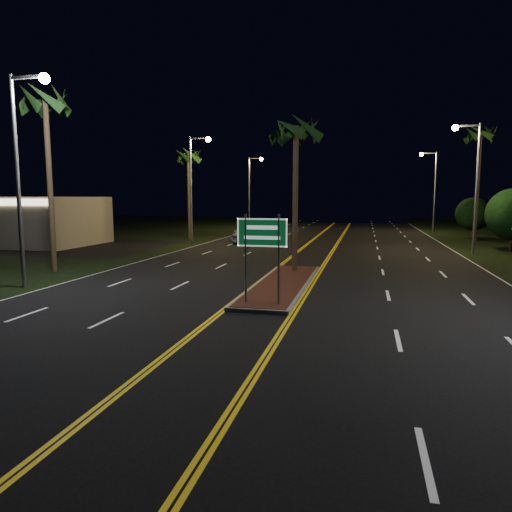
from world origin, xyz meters
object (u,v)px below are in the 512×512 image
(highway_sign, at_px, (262,241))
(palm_right_far, at_px, (481,135))
(streetlight_left_far, at_px, (252,184))
(car_far, at_px, (266,227))
(palm_median, at_px, (296,130))
(commercial_building, at_px, (8,221))
(car_near, at_px, (246,232))
(palm_left_far, at_px, (188,157))
(streetlight_right_mid, at_px, (471,173))
(streetlight_left_near, at_px, (24,156))
(palm_left_near, at_px, (45,103))
(streetlight_left_mid, at_px, (195,177))
(streetlight_right_far, at_px, (432,182))
(median_island, at_px, (283,284))
(shrub_far, at_px, (473,214))

(highway_sign, height_order, palm_right_far, palm_right_far)
(highway_sign, xyz_separation_m, streetlight_left_far, (-10.61, 41.20, 3.25))
(car_far, bearing_deg, palm_median, -76.27)
(commercial_building, height_order, car_near, commercial_building)
(palm_median, bearing_deg, car_near, 113.29)
(car_near, bearing_deg, palm_left_far, 161.86)
(streetlight_left_far, height_order, streetlight_right_mid, same)
(streetlight_left_far, xyz_separation_m, palm_median, (10.61, -33.50, 1.62))
(streetlight_left_far, height_order, palm_median, streetlight_left_far)
(car_near, bearing_deg, commercial_building, -163.25)
(streetlight_left_far, bearing_deg, palm_right_far, -30.88)
(streetlight_left_near, relative_size, palm_right_far, 0.87)
(highway_sign, xyz_separation_m, palm_left_near, (-12.50, 5.20, 6.28))
(palm_left_far, bearing_deg, streetlight_left_mid, -61.33)
(commercial_building, distance_m, car_near, 20.26)
(streetlight_right_far, bearing_deg, streetlight_left_near, -119.19)
(median_island, distance_m, car_far, 27.91)
(highway_sign, height_order, palm_left_far, palm_left_far)
(palm_left_near, bearing_deg, streetlight_right_mid, 31.20)
(streetlight_right_mid, bearing_deg, palm_median, -132.70)
(streetlight_left_mid, distance_m, streetlight_right_far, 27.83)
(median_island, height_order, car_near, car_near)
(streetlight_left_mid, relative_size, palm_left_near, 0.92)
(highway_sign, xyz_separation_m, car_near, (-6.72, 23.31, -1.48))
(palm_left_near, bearing_deg, palm_median, 11.31)
(streetlight_left_near, relative_size, palm_median, 1.08)
(streetlight_left_near, height_order, palm_left_far, streetlight_left_near)
(highway_sign, distance_m, streetlight_right_mid, 22.18)
(median_island, relative_size, streetlight_right_mid, 1.14)
(car_near, bearing_deg, palm_left_near, -108.56)
(highway_sign, relative_size, palm_left_far, 0.36)
(palm_median, height_order, shrub_far, palm_median)
(median_island, height_order, car_far, car_far)
(streetlight_right_far, bearing_deg, commercial_building, -148.99)
(commercial_building, relative_size, streetlight_right_far, 1.67)
(palm_left_near, height_order, palm_right_far, palm_right_far)
(car_far, bearing_deg, palm_left_near, -104.62)
(highway_sign, relative_size, palm_median, 0.39)
(highway_sign, height_order, palm_median, palm_median)
(median_island, height_order, palm_left_far, palm_left_far)
(palm_left_far, relative_size, palm_right_far, 0.85)
(streetlight_left_near, relative_size, palm_left_near, 0.92)
(streetlight_left_far, relative_size, streetlight_right_far, 1.00)
(car_far, bearing_deg, streetlight_left_near, -99.48)
(median_island, xyz_separation_m, palm_left_far, (-12.80, 21.00, 7.66))
(streetlight_right_mid, relative_size, car_far, 1.81)
(median_island, height_order, shrub_far, shrub_far)
(commercial_building, xyz_separation_m, shrub_far, (39.80, 16.01, 0.33))
(streetlight_left_near, distance_m, streetlight_right_far, 43.53)
(streetlight_left_mid, bearing_deg, median_island, -58.02)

